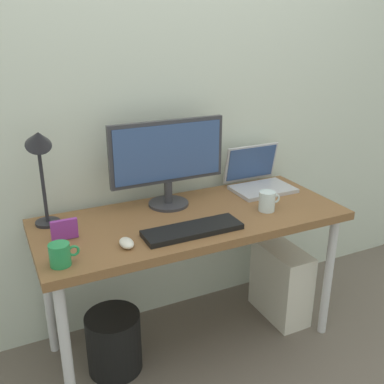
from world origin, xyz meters
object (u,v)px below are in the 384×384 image
(computer_tower, at_px, (281,282))
(wastebasket, at_px, (114,342))
(keyboard, at_px, (193,230))
(glass_cup, at_px, (267,201))
(monitor, at_px, (168,158))
(photo_frame, at_px, (64,229))
(desk_lamp, at_px, (40,155))
(laptop, at_px, (258,178))
(coffee_mug, at_px, (60,255))
(mouse, at_px, (127,243))
(desk, at_px, (192,228))

(computer_tower, distance_m, wastebasket, 0.97)
(keyboard, bearing_deg, glass_cup, 8.00)
(monitor, relative_size, photo_frame, 5.26)
(desk_lamp, xyz_separation_m, wastebasket, (0.21, -0.19, -0.91))
(wastebasket, bearing_deg, laptop, 12.60)
(monitor, xyz_separation_m, coffee_mug, (-0.59, -0.37, -0.20))
(laptop, xyz_separation_m, desk_lamp, (-1.12, -0.02, 0.28))
(laptop, distance_m, desk_lamp, 1.15)
(wastebasket, bearing_deg, photo_frame, 171.52)
(wastebasket, bearing_deg, desk_lamp, 137.70)
(mouse, distance_m, computer_tower, 1.08)
(desk, bearing_deg, mouse, -156.28)
(laptop, bearing_deg, monitor, -178.25)
(monitor, bearing_deg, desk, -74.00)
(mouse, height_order, coffee_mug, coffee_mug)
(keyboard, xyz_separation_m, coffee_mug, (-0.57, -0.04, 0.03))
(photo_frame, xyz_separation_m, computer_tower, (1.14, -0.02, -0.56))
(coffee_mug, distance_m, wastebasket, 0.68)
(coffee_mug, bearing_deg, laptop, 18.68)
(desk, distance_m, computer_tower, 0.71)
(desk, height_order, laptop, laptop)
(keyboard, relative_size, coffee_mug, 3.83)
(desk, xyz_separation_m, monitor, (-0.05, 0.17, 0.31))
(desk_lamp, distance_m, computer_tower, 1.46)
(desk_lamp, relative_size, coffee_mug, 4.09)
(laptop, distance_m, keyboard, 0.66)
(monitor, xyz_separation_m, mouse, (-0.33, -0.33, -0.23))
(wastebasket, bearing_deg, glass_cup, -6.03)
(laptop, relative_size, desk_lamp, 0.68)
(photo_frame, height_order, computer_tower, photo_frame)
(mouse, height_order, computer_tower, mouse)
(coffee_mug, bearing_deg, mouse, 6.96)
(coffee_mug, bearing_deg, desk_lamp, 88.11)
(mouse, bearing_deg, computer_tower, 9.46)
(keyboard, bearing_deg, desk, 65.18)
(mouse, relative_size, glass_cup, 0.79)
(desk_lamp, bearing_deg, keyboard, -30.79)
(glass_cup, relative_size, photo_frame, 1.03)
(glass_cup, bearing_deg, computer_tower, 24.88)
(desk, bearing_deg, wastebasket, -177.48)
(desk, xyz_separation_m, desk_lamp, (-0.63, 0.17, 0.40))
(mouse, bearing_deg, keyboard, 0.66)
(laptop, relative_size, photo_frame, 2.91)
(monitor, xyz_separation_m, laptop, (0.54, 0.02, -0.19))
(mouse, xyz_separation_m, photo_frame, (-0.21, 0.17, 0.03))
(desk, xyz_separation_m, mouse, (-0.37, -0.16, 0.08))
(wastebasket, bearing_deg, mouse, -71.76)
(mouse, relative_size, computer_tower, 0.21)
(keyboard, height_order, glass_cup, glass_cup)
(keyboard, bearing_deg, mouse, -179.34)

